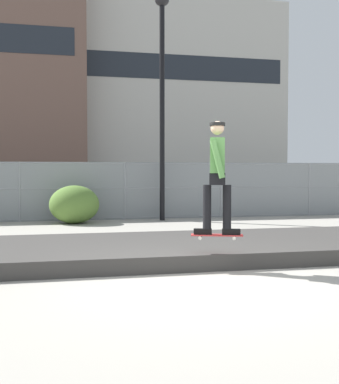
# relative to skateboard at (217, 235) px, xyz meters

# --- Properties ---
(ground_plane) EXTENTS (120.00, 120.00, 0.00)m
(ground_plane) POSITION_rel_skateboard_xyz_m (-0.42, -0.84, -0.55)
(ground_plane) COLOR #9E998E
(gravel_berm) EXTENTS (13.46, 3.06, 0.26)m
(gravel_berm) POSITION_rel_skateboard_xyz_m (-0.42, 1.46, -0.42)
(gravel_berm) COLOR #3D3A38
(gravel_berm) RESTS_ON ground_plane
(skateboard) EXTENTS (0.82, 0.42, 0.07)m
(skateboard) POSITION_rel_skateboard_xyz_m (0.00, 0.00, 0.00)
(skateboard) COLOR #B22D2D
(skater) EXTENTS (0.72, 0.62, 1.75)m
(skater) POSITION_rel_skateboard_xyz_m (0.00, 0.00, 1.01)
(skater) COLOR black
(skater) RESTS_ON skateboard
(chain_fence) EXTENTS (19.60, 0.06, 1.85)m
(chain_fence) POSITION_rel_skateboard_xyz_m (-0.42, 8.29, 0.38)
(chain_fence) COLOR gray
(chain_fence) RESTS_ON ground_plane
(street_lamp) EXTENTS (0.44, 0.44, 7.06)m
(street_lamp) POSITION_rel_skateboard_xyz_m (0.71, 7.76, 3.82)
(street_lamp) COLOR black
(street_lamp) RESTS_ON ground_plane
(office_block) EXTENTS (23.59, 13.68, 19.47)m
(office_block) POSITION_rel_skateboard_xyz_m (9.19, 47.05, 9.18)
(office_block) COLOR #B2AFA8
(office_block) RESTS_ON ground_plane
(shrub_center) EXTENTS (1.47, 1.20, 1.14)m
(shrub_center) POSITION_rel_skateboard_xyz_m (-2.03, 7.39, 0.01)
(shrub_center) COLOR #567A33
(shrub_center) RESTS_ON ground_plane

